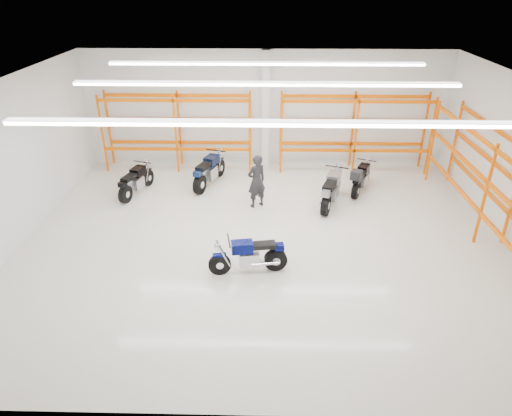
{
  "coord_description": "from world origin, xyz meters",
  "views": [
    {
      "loc": [
        0.02,
        -11.47,
        6.93
      ],
      "look_at": [
        -0.25,
        0.5,
        0.78
      ],
      "focal_mm": 32.0,
      "sensor_mm": 36.0,
      "label": 1
    }
  ],
  "objects_px": {
    "motorcycle_back_a": "(135,182)",
    "motorcycle_back_c": "(331,191)",
    "standing_man": "(257,181)",
    "motorcycle_main": "(252,256)",
    "motorcycle_back_b": "(208,172)",
    "motorcycle_back_d": "(360,179)",
    "structural_column": "(266,111)"
  },
  "relations": [
    {
      "from": "motorcycle_main",
      "to": "motorcycle_back_b",
      "type": "relative_size",
      "value": 0.9
    },
    {
      "from": "motorcycle_main",
      "to": "motorcycle_back_d",
      "type": "height_order",
      "value": "motorcycle_back_d"
    },
    {
      "from": "standing_man",
      "to": "motorcycle_main",
      "type": "bearing_deg",
      "value": 57.73
    },
    {
      "from": "motorcycle_back_b",
      "to": "motorcycle_back_c",
      "type": "bearing_deg",
      "value": -19.66
    },
    {
      "from": "standing_man",
      "to": "motorcycle_back_c",
      "type": "bearing_deg",
      "value": 150.68
    },
    {
      "from": "motorcycle_back_a",
      "to": "motorcycle_back_c",
      "type": "bearing_deg",
      "value": -5.77
    },
    {
      "from": "motorcycle_back_b",
      "to": "motorcycle_back_c",
      "type": "height_order",
      "value": "motorcycle_back_c"
    },
    {
      "from": "motorcycle_main",
      "to": "motorcycle_back_b",
      "type": "xyz_separation_m",
      "value": [
        -1.74,
        5.41,
        0.07
      ]
    },
    {
      "from": "motorcycle_main",
      "to": "motorcycle_back_a",
      "type": "distance_m",
      "value": 6.21
    },
    {
      "from": "motorcycle_back_a",
      "to": "standing_man",
      "type": "height_order",
      "value": "standing_man"
    },
    {
      "from": "motorcycle_back_c",
      "to": "standing_man",
      "type": "distance_m",
      "value": 2.5
    },
    {
      "from": "motorcycle_back_b",
      "to": "motorcycle_back_d",
      "type": "distance_m",
      "value": 5.43
    },
    {
      "from": "motorcycle_back_b",
      "to": "structural_column",
      "type": "bearing_deg",
      "value": 44.71
    },
    {
      "from": "motorcycle_main",
      "to": "motorcycle_back_a",
      "type": "height_order",
      "value": "motorcycle_back_a"
    },
    {
      "from": "motorcycle_back_d",
      "to": "standing_man",
      "type": "bearing_deg",
      "value": -162.47
    },
    {
      "from": "motorcycle_back_a",
      "to": "motorcycle_back_b",
      "type": "relative_size",
      "value": 0.9
    },
    {
      "from": "motorcycle_back_a",
      "to": "standing_man",
      "type": "relative_size",
      "value": 1.13
    },
    {
      "from": "motorcycle_back_a",
      "to": "motorcycle_back_c",
      "type": "relative_size",
      "value": 0.9
    },
    {
      "from": "motorcycle_back_c",
      "to": "motorcycle_back_a",
      "type": "bearing_deg",
      "value": 174.23
    },
    {
      "from": "motorcycle_back_a",
      "to": "motorcycle_back_c",
      "type": "distance_m",
      "value": 6.76
    },
    {
      "from": "motorcycle_back_c",
      "to": "standing_man",
      "type": "relative_size",
      "value": 1.26
    },
    {
      "from": "motorcycle_back_c",
      "to": "standing_man",
      "type": "xyz_separation_m",
      "value": [
        -2.47,
        -0.1,
        0.36
      ]
    },
    {
      "from": "motorcycle_back_a",
      "to": "motorcycle_back_d",
      "type": "relative_size",
      "value": 1.0
    },
    {
      "from": "motorcycle_back_c",
      "to": "standing_man",
      "type": "bearing_deg",
      "value": -177.71
    },
    {
      "from": "motorcycle_back_a",
      "to": "motorcycle_back_c",
      "type": "xyz_separation_m",
      "value": [
        6.72,
        -0.68,
        0.06
      ]
    },
    {
      "from": "motorcycle_main",
      "to": "motorcycle_back_a",
      "type": "relative_size",
      "value": 1.0
    },
    {
      "from": "motorcycle_back_c",
      "to": "motorcycle_back_d",
      "type": "relative_size",
      "value": 1.12
    },
    {
      "from": "motorcycle_back_a",
      "to": "standing_man",
      "type": "xyz_separation_m",
      "value": [
        4.25,
        -0.78,
        0.42
      ]
    },
    {
      "from": "motorcycle_back_b",
      "to": "motorcycle_back_d",
      "type": "height_order",
      "value": "motorcycle_back_b"
    },
    {
      "from": "motorcycle_main",
      "to": "motorcycle_back_c",
      "type": "height_order",
      "value": "motorcycle_back_c"
    },
    {
      "from": "motorcycle_back_b",
      "to": "structural_column",
      "type": "xyz_separation_m",
      "value": [
        2.06,
        2.03,
        1.71
      ]
    },
    {
      "from": "structural_column",
      "to": "motorcycle_main",
      "type": "bearing_deg",
      "value": -92.43
    }
  ]
}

